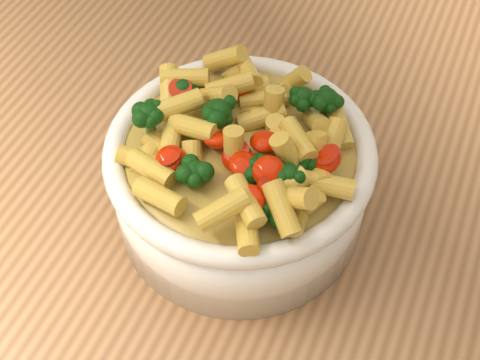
% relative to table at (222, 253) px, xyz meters
% --- Properties ---
extents(table, '(1.20, 0.80, 0.90)m').
position_rel_table_xyz_m(table, '(0.00, 0.00, 0.00)').
color(table, '#AB7749').
rests_on(table, ground).
extents(serving_bowl, '(0.22, 0.22, 0.10)m').
position_rel_table_xyz_m(serving_bowl, '(0.03, -0.01, 0.15)').
color(serving_bowl, white).
rests_on(serving_bowl, table).
extents(pasta_salad, '(0.18, 0.18, 0.04)m').
position_rel_table_xyz_m(pasta_salad, '(0.03, -0.01, 0.21)').
color(pasta_salad, '#EDC54A').
rests_on(pasta_salad, serving_bowl).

